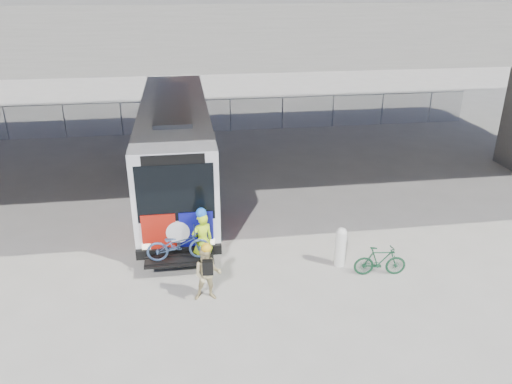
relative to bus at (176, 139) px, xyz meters
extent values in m
plane|color=#9E9991|center=(2.00, -3.85, -2.11)|extent=(160.00, 160.00, 0.00)
cube|color=silver|center=(0.00, -0.02, -0.16)|extent=(2.55, 12.00, 3.20)
cube|color=black|center=(0.00, 0.48, 0.48)|extent=(2.61, 11.00, 1.28)
cube|color=black|center=(0.00, -5.97, 0.23)|extent=(2.24, 0.12, 1.76)
cube|color=black|center=(0.00, -5.97, 1.25)|extent=(1.78, 0.12, 0.30)
cube|color=black|center=(0.00, -6.07, -1.66)|extent=(2.55, 0.20, 0.30)
cube|color=#9E160C|center=(-0.55, -6.04, -1.01)|extent=(1.00, 0.08, 1.20)
cube|color=navy|center=(0.55, -6.04, -1.01)|extent=(1.00, 0.08, 1.20)
cylinder|color=silver|center=(0.00, -6.06, -1.01)|extent=(0.70, 0.06, 0.70)
cube|color=gray|center=(0.00, -0.02, 1.51)|extent=(1.28, 7.20, 0.14)
cube|color=black|center=(0.00, -6.57, -1.66)|extent=(2.00, 0.70, 0.06)
cylinder|color=black|center=(-1.16, -4.42, -1.61)|extent=(0.30, 1.00, 1.00)
cylinder|color=black|center=(1.15, -4.42, -1.61)|extent=(0.30, 1.00, 1.00)
cylinder|color=black|center=(-1.16, 4.18, -1.61)|extent=(0.30, 1.00, 1.00)
cylinder|color=black|center=(1.15, 4.18, -1.61)|extent=(0.30, 1.00, 1.00)
cube|color=#9E160C|center=(-1.31, -3.82, -0.81)|extent=(0.06, 2.60, 1.70)
cube|color=navy|center=(-1.31, -2.22, -0.81)|extent=(0.06, 1.40, 1.70)
cube|color=#9E160C|center=(1.30, -3.82, -0.81)|extent=(0.06, 2.60, 1.70)
cube|color=navy|center=(1.30, -2.22, -0.81)|extent=(0.06, 1.40, 1.70)
imported|color=#38517B|center=(0.00, -6.57, -1.15)|extent=(1.83, 0.67, 0.96)
cube|color=#605E59|center=(2.00, 0.15, 4.64)|extent=(40.00, 16.00, 1.50)
cylinder|color=gray|center=(-6.00, 8.15, -1.21)|extent=(0.06, 0.06, 1.80)
cylinder|color=gray|center=(-2.00, 8.15, -1.21)|extent=(0.06, 0.06, 1.80)
cylinder|color=gray|center=(2.00, 8.15, -1.21)|extent=(0.06, 0.06, 1.80)
cylinder|color=gray|center=(6.00, 8.15, -1.21)|extent=(0.06, 0.06, 1.80)
cylinder|color=gray|center=(10.00, 8.15, -1.21)|extent=(0.06, 0.06, 1.80)
cylinder|color=gray|center=(14.00, 8.15, -1.21)|extent=(0.06, 0.06, 1.80)
plane|color=gray|center=(2.00, 8.15, -1.21)|extent=(30.00, 0.00, 30.00)
cube|color=gray|center=(2.00, 8.15, -0.29)|extent=(30.00, 0.05, 0.04)
cube|color=brown|center=(-16.00, 41.15, 2.89)|extent=(14.00, 10.00, 10.00)
cube|color=brown|center=(26.00, 36.15, 1.89)|extent=(10.00, 8.00, 8.00)
cylinder|color=silver|center=(4.79, -6.81, -1.56)|extent=(0.33, 0.33, 1.09)
sphere|color=silver|center=(4.79, -6.81, -1.01)|extent=(0.33, 0.33, 0.33)
imported|color=#C5F91A|center=(0.70, -6.32, -1.22)|extent=(0.76, 0.63, 1.78)
sphere|color=blue|center=(0.70, -6.32, -0.30)|extent=(0.31, 0.31, 0.31)
imported|color=tan|center=(0.75, -7.97, -1.33)|extent=(0.80, 0.64, 1.56)
sphere|color=yellow|center=(0.75, -7.97, -0.53)|extent=(0.27, 0.27, 0.27)
cube|color=black|center=(0.76, -8.17, -1.00)|extent=(0.29, 0.18, 0.40)
imported|color=#16462A|center=(5.77, -7.51, -1.65)|extent=(1.57, 0.61, 0.92)
camera|label=1|loc=(0.35, -19.35, 5.90)|focal=35.00mm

